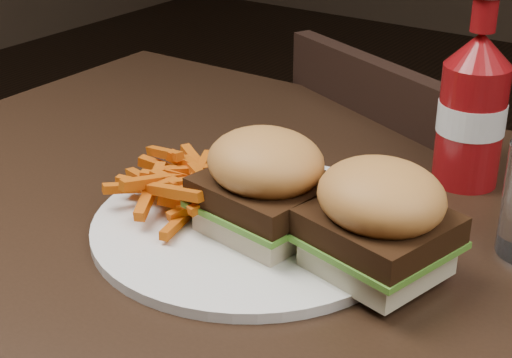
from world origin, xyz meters
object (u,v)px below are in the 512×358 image
Objects in this scene: plate at (250,226)px; ketchup_bottle at (470,129)px; dining_table at (347,291)px; chair_far at (445,288)px.

ketchup_bottle is at bearing 60.06° from plate.
ketchup_bottle is (0.13, 0.22, 0.06)m from plate.
dining_table is 0.24m from ketchup_bottle.
plate is at bearing 110.61° from chair_far.
plate is (-0.03, -0.49, 0.33)m from chair_far.
dining_table reaches higher than chair_far.
plate is (-0.11, 0.01, 0.03)m from dining_table.
dining_table is at bearing -93.49° from ketchup_bottle.
chair_far is at bearing 86.70° from plate.
plate reaches higher than chair_far.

